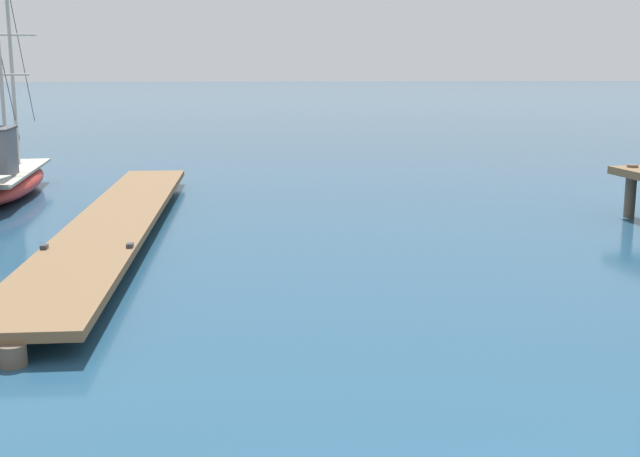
% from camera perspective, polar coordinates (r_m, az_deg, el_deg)
% --- Properties ---
extents(floating_dock, '(1.83, 17.07, 0.53)m').
position_cam_1_polar(floating_dock, '(19.33, -14.09, 0.58)').
color(floating_dock, brown).
rests_on(floating_dock, ground).
extents(fishing_boat_0, '(2.36, 9.11, 7.05)m').
position_cam_1_polar(fishing_boat_0, '(26.01, -21.23, 3.38)').
color(fishing_boat_0, '#AD2823').
rests_on(fishing_boat_0, ground).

